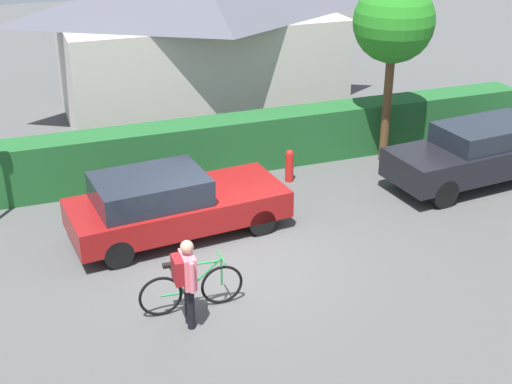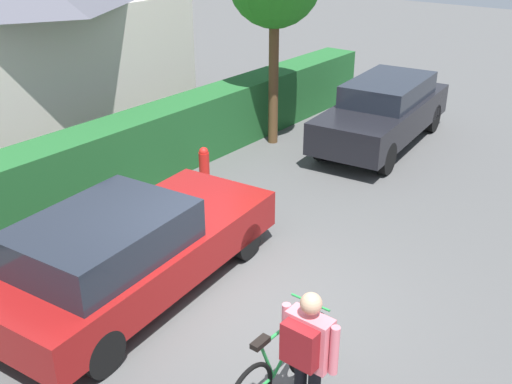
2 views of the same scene
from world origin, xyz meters
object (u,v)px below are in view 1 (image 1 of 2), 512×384
object	(u,v)px
parked_car_near	(171,203)
fire_hydrant	(289,165)
person_rider	(186,276)
bicycle	(192,289)
tree_kerbside	(394,23)
parked_car_far	(480,152)

from	to	relation	value
parked_car_near	fire_hydrant	bearing A→B (deg)	26.45
person_rider	parked_car_near	bearing A→B (deg)	81.04
bicycle	fire_hydrant	bearing A→B (deg)	50.42
parked_car_near	tree_kerbside	world-z (taller)	tree_kerbside
parked_car_near	person_rider	world-z (taller)	person_rider
parked_car_near	person_rider	size ratio (longest dim) A/B	2.85
tree_kerbside	person_rider	bearing A→B (deg)	-141.62
parked_car_near	bicycle	size ratio (longest dim) A/B	2.50
tree_kerbside	fire_hydrant	distance (m)	4.21
parked_car_near	parked_car_far	world-z (taller)	parked_car_far
tree_kerbside	fire_hydrant	bearing A→B (deg)	-171.48
parked_car_near	person_rider	bearing A→B (deg)	-98.96
bicycle	person_rider	bearing A→B (deg)	-113.10
parked_car_near	parked_car_far	xyz separation A→B (m)	(7.53, 0.02, 0.08)
bicycle	person_rider	xyz separation A→B (m)	(-0.19, -0.44, 0.56)
bicycle	fire_hydrant	xyz separation A→B (m)	(3.62, 4.38, 0.00)
tree_kerbside	fire_hydrant	world-z (taller)	tree_kerbside
person_rider	bicycle	bearing A→B (deg)	66.90
parked_car_far	tree_kerbside	distance (m)	3.69
fire_hydrant	tree_kerbside	bearing A→B (deg)	8.52
parked_car_near	bicycle	xyz separation A→B (m)	(-0.31, -2.74, -0.31)
person_rider	fire_hydrant	size ratio (longest dim) A/B	1.99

